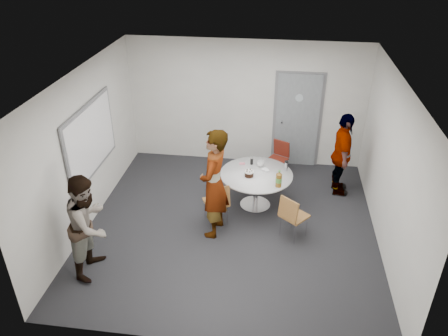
# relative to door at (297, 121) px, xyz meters

# --- Properties ---
(floor) EXTENTS (5.00, 5.00, 0.00)m
(floor) POSITION_rel_door_xyz_m (-1.10, -2.48, -1.03)
(floor) COLOR black
(floor) RESTS_ON ground
(ceiling) EXTENTS (5.00, 5.00, 0.00)m
(ceiling) POSITION_rel_door_xyz_m (-1.10, -2.48, 1.67)
(ceiling) COLOR silver
(ceiling) RESTS_ON wall_back
(wall_back) EXTENTS (5.00, 0.00, 5.00)m
(wall_back) POSITION_rel_door_xyz_m (-1.10, 0.02, 0.32)
(wall_back) COLOR silver
(wall_back) RESTS_ON floor
(wall_left) EXTENTS (0.00, 5.00, 5.00)m
(wall_left) POSITION_rel_door_xyz_m (-3.60, -2.48, 0.32)
(wall_left) COLOR silver
(wall_left) RESTS_ON floor
(wall_right) EXTENTS (0.00, 5.00, 5.00)m
(wall_right) POSITION_rel_door_xyz_m (1.40, -2.48, 0.32)
(wall_right) COLOR silver
(wall_right) RESTS_ON floor
(wall_front) EXTENTS (5.00, 0.00, 5.00)m
(wall_front) POSITION_rel_door_xyz_m (-1.10, -4.98, 0.32)
(wall_front) COLOR silver
(wall_front) RESTS_ON floor
(door) EXTENTS (1.02, 0.17, 2.12)m
(door) POSITION_rel_door_xyz_m (0.00, 0.00, 0.00)
(door) COLOR slate
(door) RESTS_ON wall_back
(whiteboard) EXTENTS (0.04, 1.90, 1.25)m
(whiteboard) POSITION_rel_door_xyz_m (-3.56, -2.28, 0.42)
(whiteboard) COLOR slate
(whiteboard) RESTS_ON wall_left
(table) EXTENTS (1.33, 1.33, 1.01)m
(table) POSITION_rel_door_xyz_m (-0.70, -1.79, -0.42)
(table) COLOR silver
(table) RESTS_ON floor
(chair_near_left) EXTENTS (0.54, 0.55, 0.82)m
(chair_near_left) POSITION_rel_door_xyz_m (-1.34, -2.46, -0.53)
(chair_near_left) COLOR brown
(chair_near_left) RESTS_ON floor
(chair_near_right) EXTENTS (0.56, 0.56, 0.81)m
(chair_near_right) POSITION_rel_door_xyz_m (-0.07, -2.67, -0.54)
(chair_near_right) COLOR brown
(chair_near_right) RESTS_ON floor
(chair_far) EXTENTS (0.51, 0.53, 0.79)m
(chair_far) POSITION_rel_door_xyz_m (-0.34, -0.60, -0.55)
(chair_far) COLOR #601E13
(chair_far) RESTS_ON floor
(person_main) EXTENTS (0.55, 0.76, 1.93)m
(person_main) POSITION_rel_door_xyz_m (-1.37, -2.67, -0.06)
(person_main) COLOR #A5C6EA
(person_main) RESTS_ON floor
(person_left) EXTENTS (0.66, 0.83, 1.65)m
(person_left) POSITION_rel_door_xyz_m (-3.05, -3.82, -0.20)
(person_left) COLOR white
(person_left) RESTS_ON floor
(person_right) EXTENTS (0.41, 0.98, 1.66)m
(person_right) POSITION_rel_door_xyz_m (0.85, -1.08, -0.19)
(person_right) COLOR black
(person_right) RESTS_ON floor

